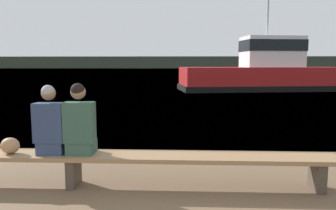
% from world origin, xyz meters
% --- Properties ---
extents(water_surface, '(240.00, 240.00, 0.00)m').
position_xyz_m(water_surface, '(0.00, 125.11, 0.00)').
color(water_surface, '#386084').
rests_on(water_surface, ground).
extents(far_shoreline, '(600.00, 12.00, 4.46)m').
position_xyz_m(far_shoreline, '(0.00, 127.58, 2.23)').
color(far_shoreline, '#384233').
rests_on(far_shoreline, ground).
extents(bench_main, '(7.61, 0.45, 0.48)m').
position_xyz_m(bench_main, '(-1.03, 3.05, 0.39)').
color(bench_main, '#8E6B47').
rests_on(bench_main, ground).
extents(person_left, '(0.43, 0.36, 1.01)m').
position_xyz_m(person_left, '(-1.34, 3.05, 0.91)').
color(person_left, navy).
rests_on(person_left, bench_main).
extents(person_right, '(0.43, 0.37, 1.04)m').
position_xyz_m(person_right, '(-0.91, 3.05, 0.93)').
color(person_right, '#2D4C3D').
rests_on(person_right, bench_main).
extents(shopping_bag, '(0.27, 0.21, 0.24)m').
position_xyz_m(shopping_bag, '(-1.95, 3.04, 0.59)').
color(shopping_bag, '#9E754C').
rests_on(shopping_bag, bench_main).
extents(tugboat_red, '(11.64, 5.38, 6.61)m').
position_xyz_m(tugboat_red, '(6.12, 20.95, 1.13)').
color(tugboat_red, '#A81919').
rests_on(tugboat_red, water_surface).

